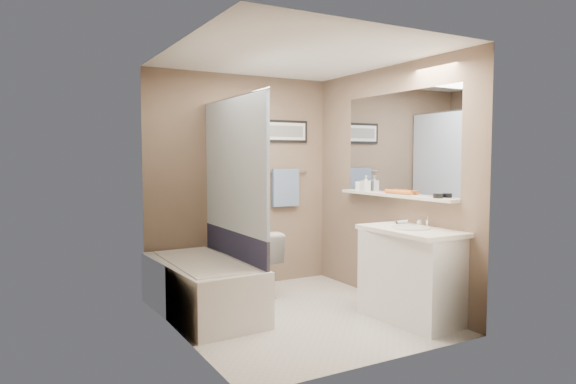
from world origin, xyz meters
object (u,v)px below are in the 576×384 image
hair_brush_front (402,192)px  hair_brush_back (393,192)px  toilet (257,262)px  glass_jar (359,186)px  soap_bottle (366,183)px  bathtub (202,288)px  candle_bowl_near (438,196)px  vanity (412,277)px

hair_brush_front → hair_brush_back: same height
hair_brush_front → hair_brush_back: bearing=90.0°
toilet → glass_jar: size_ratio=7.00×
soap_bottle → hair_brush_front: bearing=-90.0°
bathtub → toilet: size_ratio=2.14×
candle_bowl_near → hair_brush_back: size_ratio=0.41×
glass_jar → soap_bottle: soap_bottle is taller
vanity → hair_brush_back: size_ratio=4.09×
bathtub → vanity: bearing=-37.6°
candle_bowl_near → soap_bottle: size_ratio=0.54×
candle_bowl_near → soap_bottle: (0.00, 1.04, 0.06)m
bathtub → candle_bowl_near: 2.33m
hair_brush_back → glass_jar: glass_jar is taller
toilet → glass_jar: 1.38m
vanity → candle_bowl_near: size_ratio=10.00×
toilet → glass_jar: glass_jar is taller
toilet → soap_bottle: 1.45m
bathtub → soap_bottle: size_ratio=8.99×
bathtub → hair_brush_back: 2.09m
vanity → candle_bowl_near: 0.77m
hair_brush_front → hair_brush_back: 0.13m
hair_brush_back → soap_bottle: (0.00, 0.44, 0.06)m
candle_bowl_near → toilet: bearing=122.5°
vanity → soap_bottle: bearing=73.9°
candle_bowl_near → soap_bottle: bearing=90.0°
vanity → hair_brush_front: hair_brush_front is taller
bathtub → glass_jar: glass_jar is taller
toilet → vanity: vanity is taller
vanity → hair_brush_back: hair_brush_back is taller
bathtub → vanity: (1.60, -1.10, 0.15)m
candle_bowl_near → glass_jar: (0.00, 1.16, 0.03)m
vanity → toilet: bearing=114.8°
candle_bowl_near → hair_brush_front: size_ratio=0.41×
hair_brush_front → glass_jar: size_ratio=2.20×
bathtub → soap_bottle: (1.79, -0.18, 0.95)m
bathtub → vanity: 1.95m
candle_bowl_near → hair_brush_front: 0.47m
hair_brush_back → candle_bowl_near: bearing=-90.0°
hair_brush_front → soap_bottle: 0.58m
toilet → hair_brush_back: (1.03, -1.01, 0.79)m
candle_bowl_near → bathtub: bearing=145.7°
bathtub → candle_bowl_near: bearing=-37.5°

